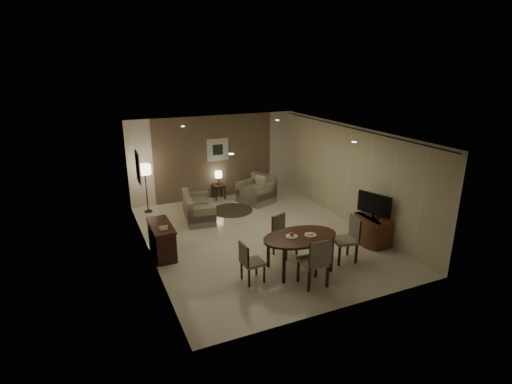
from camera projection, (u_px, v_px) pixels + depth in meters
name	position (u px, v px, depth m)	size (l,w,h in m)	color
room_shell	(253.00, 182.00, 10.28)	(5.50, 7.00, 2.70)	beige
taupe_accent	(215.00, 157.00, 12.95)	(3.96, 0.03, 2.70)	brown
curtain_wall	(348.00, 176.00, 10.98)	(0.08, 6.70, 2.58)	beige
curtain_rod	(351.00, 128.00, 10.56)	(0.03, 0.03, 6.80)	black
art_back_frame	(218.00, 150.00, 12.89)	(0.72, 0.03, 0.72)	silver
art_back_canvas	(218.00, 150.00, 12.88)	(0.34, 0.01, 0.34)	black
art_left_frame	(138.00, 167.00, 9.76)	(0.03, 0.60, 0.80)	silver
art_left_canvas	(139.00, 167.00, 9.76)	(0.01, 0.46, 0.64)	gray
downlight_nl	(231.00, 154.00, 7.41)	(0.10, 0.10, 0.01)	white
downlight_nr	(354.00, 142.00, 8.49)	(0.10, 0.10, 0.01)	white
downlight_fl	(183.00, 126.00, 10.53)	(0.10, 0.10, 0.01)	white
downlight_fr	(277.00, 120.00, 11.61)	(0.10, 0.10, 0.01)	white
console_desk	(162.00, 240.00, 9.27)	(0.48, 1.20, 0.75)	#401D14
telephone	(163.00, 228.00, 8.88)	(0.20, 0.14, 0.09)	white
tv_cabinet	(372.00, 230.00, 9.87)	(0.48, 0.90, 0.70)	brown
flat_tv	(374.00, 205.00, 9.65)	(0.06, 0.88, 0.60)	black
dining_table	(300.00, 253.00, 8.61)	(1.67, 1.05, 0.78)	#401D14
chair_near	(313.00, 261.00, 7.97)	(0.51, 0.51, 1.06)	gray
chair_far	(285.00, 236.00, 9.23)	(0.46, 0.46, 0.95)	gray
chair_left	(253.00, 262.00, 8.13)	(0.42, 0.42, 0.87)	gray
chair_right	(345.00, 240.00, 8.95)	(0.50, 0.50, 1.03)	gray
plate_a	(292.00, 236.00, 8.46)	(0.26, 0.26, 0.02)	white
plate_b	(310.00, 235.00, 8.52)	(0.26, 0.26, 0.02)	white
fruit_apple	(292.00, 234.00, 8.44)	(0.09, 0.09, 0.09)	#C65916
napkin	(310.00, 234.00, 8.52)	(0.12, 0.08, 0.03)	white
round_rug	(232.00, 210.00, 12.14)	(1.26, 1.26, 0.01)	#3F3623
sofa	(199.00, 207.00, 11.42)	(0.77, 1.54, 0.72)	gray
armchair	(256.00, 189.00, 12.72)	(0.97, 0.91, 0.86)	gray
side_table	(219.00, 192.00, 13.11)	(0.37, 0.37, 0.48)	#321910
table_lamp	(219.00, 177.00, 12.95)	(0.22, 0.22, 0.50)	#FFEAC1
floor_lamp	(146.00, 189.00, 11.81)	(0.37, 0.37, 1.46)	#FFE5B7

